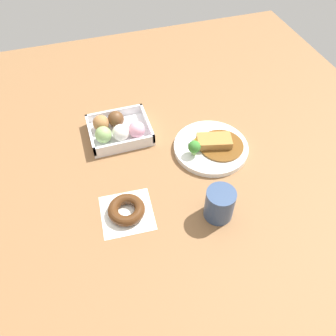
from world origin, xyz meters
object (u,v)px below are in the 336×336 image
(chocolate_ring_donut, at_px, (127,210))
(donut_box, at_px, (117,129))
(curry_plate, at_px, (211,146))
(coffee_mug, at_px, (220,204))

(chocolate_ring_donut, bearing_deg, donut_box, 82.42)
(donut_box, relative_size, chocolate_ring_donut, 1.32)
(curry_plate, distance_m, coffee_mug, 0.24)
(chocolate_ring_donut, height_order, coffee_mug, coffee_mug)
(chocolate_ring_donut, bearing_deg, coffee_mug, -18.08)
(curry_plate, xyz_separation_m, coffee_mug, (-0.07, -0.23, 0.03))
(curry_plate, height_order, donut_box, curry_plate)
(curry_plate, height_order, chocolate_ring_donut, curry_plate)
(coffee_mug, bearing_deg, curry_plate, 72.40)
(donut_box, distance_m, chocolate_ring_donut, 0.31)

